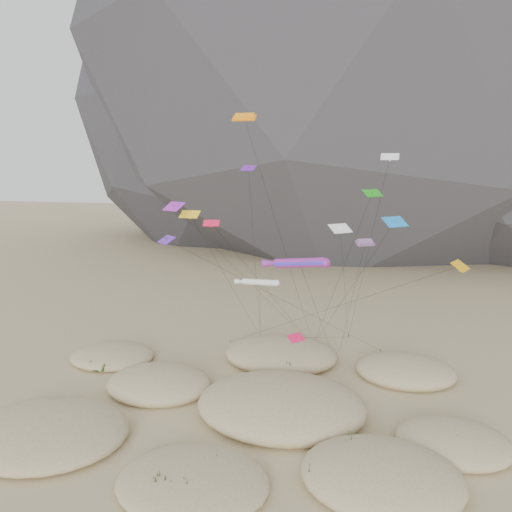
{
  "coord_description": "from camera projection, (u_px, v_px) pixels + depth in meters",
  "views": [
    {
      "loc": [
        10.26,
        -40.82,
        23.98
      ],
      "look_at": [
        -2.92,
        12.0,
        14.08
      ],
      "focal_mm": 35.0,
      "sensor_mm": 36.0,
      "label": 1
    }
  ],
  "objects": [
    {
      "name": "rainbow_tube_kite",
      "position": [
        297.0,
        263.0,
        54.81
      ],
      "size": [
        7.81,
        9.94,
        14.3
      ],
      "color": "#FF1A35",
      "rests_on": "ground"
    },
    {
      "name": "kite_stakes",
      "position": [
        308.0,
        345.0,
        67.25
      ],
      "size": [
        20.26,
        7.81,
        0.3
      ],
      "color": "#3F2D1E",
      "rests_on": "ground"
    },
    {
      "name": "delta_kites",
      "position": [
        289.0,
        230.0,
        53.47
      ],
      "size": [
        32.44,
        22.6,
        25.19
      ],
      "color": "#E61548",
      "rests_on": "ground"
    },
    {
      "name": "white_tube_kite",
      "position": [
        258.0,
        282.0,
        56.14
      ],
      "size": [
        5.61,
        9.79,
        11.59
      ],
      "color": "silver",
      "rests_on": "ground"
    },
    {
      "name": "dune_grass",
      "position": [
        245.0,
        406.0,
        48.76
      ],
      "size": [
        40.69,
        29.85,
        1.55
      ],
      "color": "black",
      "rests_on": "ground"
    },
    {
      "name": "multi_parafoil",
      "position": [
        365.0,
        245.0,
        51.27
      ],
      "size": [
        4.07,
        12.2,
        16.59
      ],
      "color": "#F01940",
      "rests_on": "ground"
    },
    {
      "name": "ground",
      "position": [
        255.0,
        431.0,
        45.7
      ],
      "size": [
        500.0,
        500.0,
        0.0
      ],
      "primitive_type": "plane",
      "color": "#CCB789",
      "rests_on": "ground"
    },
    {
      "name": "orange_parafoil",
      "position": [
        245.0,
        120.0,
        57.61
      ],
      "size": [
        8.31,
        10.61,
        29.99
      ],
      "color": "orange",
      "rests_on": "ground"
    },
    {
      "name": "dunes",
      "position": [
        252.0,
        402.0,
        49.88
      ],
      "size": [
        49.02,
        37.34,
        3.9
      ],
      "color": "#CCB789",
      "rests_on": "ground"
    }
  ]
}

